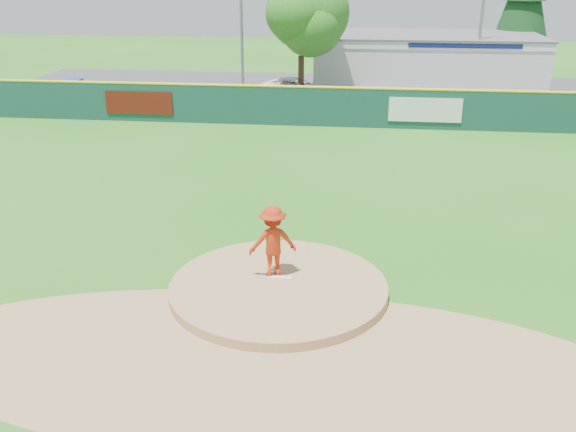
# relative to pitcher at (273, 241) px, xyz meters

# --- Properties ---
(ground) EXTENTS (120.00, 120.00, 0.00)m
(ground) POSITION_rel_pitcher_xyz_m (0.20, -0.47, -1.19)
(ground) COLOR #286B19
(ground) RESTS_ON ground
(pitchers_mound) EXTENTS (5.50, 5.50, 0.50)m
(pitchers_mound) POSITION_rel_pitcher_xyz_m (0.20, -0.47, -1.19)
(pitchers_mound) COLOR #9E774C
(pitchers_mound) RESTS_ON ground
(pitching_rubber) EXTENTS (0.60, 0.15, 0.04)m
(pitching_rubber) POSITION_rel_pitcher_xyz_m (0.20, -0.17, -0.92)
(pitching_rubber) COLOR white
(pitching_rubber) RESTS_ON pitchers_mound
(infield_dirt_arc) EXTENTS (15.40, 15.40, 0.01)m
(infield_dirt_arc) POSITION_rel_pitcher_xyz_m (0.20, -3.47, -1.19)
(infield_dirt_arc) COLOR #9E774C
(infield_dirt_arc) RESTS_ON ground
(parking_lot) EXTENTS (44.00, 16.00, 0.02)m
(parking_lot) POSITION_rel_pitcher_xyz_m (0.20, 26.53, -1.18)
(parking_lot) COLOR #38383A
(parking_lot) RESTS_ON ground
(pitcher) EXTENTS (1.38, 1.06, 1.89)m
(pitcher) POSITION_rel_pitcher_xyz_m (0.00, 0.00, 0.00)
(pitcher) COLOR #AA2A0E
(pitcher) RESTS_ON pitchers_mound
(van) EXTENTS (4.88, 3.05, 1.26)m
(van) POSITION_rel_pitcher_xyz_m (-2.14, 24.55, -0.55)
(van) COLOR white
(van) RESTS_ON parking_lot
(pool_building_grp) EXTENTS (15.20, 8.20, 3.31)m
(pool_building_grp) POSITION_rel_pitcher_xyz_m (6.20, 31.52, 0.47)
(pool_building_grp) COLOR silver
(pool_building_grp) RESTS_ON ground
(fence_banners) EXTENTS (18.34, 0.04, 1.20)m
(fence_banners) POSITION_rel_pitcher_xyz_m (-2.23, 17.45, -0.19)
(fence_banners) COLOR #52140B
(fence_banners) RESTS_ON ground
(playground_slide) EXTENTS (0.96, 2.71, 1.49)m
(playground_slide) POSITION_rel_pitcher_xyz_m (-14.92, 21.22, -0.44)
(playground_slide) COLOR #1A2ADF
(playground_slide) RESTS_ON ground
(outfield_fence) EXTENTS (40.00, 0.14, 2.07)m
(outfield_fence) POSITION_rel_pitcher_xyz_m (0.20, 17.53, -0.11)
(outfield_fence) COLOR #123D35
(outfield_fence) RESTS_ON ground
(deciduous_tree) EXTENTS (5.60, 5.60, 7.36)m
(deciduous_tree) POSITION_rel_pitcher_xyz_m (-1.80, 24.53, 3.36)
(deciduous_tree) COLOR #382314
(deciduous_tree) RESTS_ON ground
(light_pole_right) EXTENTS (1.75, 0.25, 10.00)m
(light_pole_right) POSITION_rel_pitcher_xyz_m (9.20, 28.53, 4.35)
(light_pole_right) COLOR gray
(light_pole_right) RESTS_ON ground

